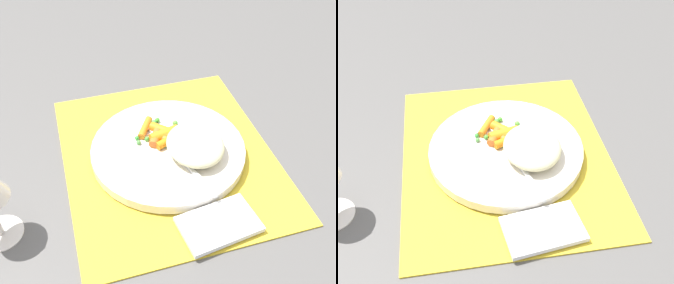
% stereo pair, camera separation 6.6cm
% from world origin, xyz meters
% --- Properties ---
extents(ground_plane, '(2.40, 2.40, 0.00)m').
position_xyz_m(ground_plane, '(0.00, 0.00, 0.00)').
color(ground_plane, '#565451').
extents(placemat, '(0.41, 0.35, 0.01)m').
position_xyz_m(placemat, '(0.00, 0.00, 0.00)').
color(placemat, gold).
rests_on(placemat, ground_plane).
extents(plate, '(0.26, 0.26, 0.02)m').
position_xyz_m(plate, '(0.00, 0.00, 0.01)').
color(plate, silver).
rests_on(plate, placemat).
extents(rice_mound, '(0.11, 0.09, 0.03)m').
position_xyz_m(rice_mound, '(-0.03, -0.04, 0.04)').
color(rice_mound, beige).
rests_on(rice_mound, plate).
extents(carrot_portion, '(0.09, 0.07, 0.02)m').
position_xyz_m(carrot_portion, '(0.02, 0.01, 0.03)').
color(carrot_portion, orange).
rests_on(carrot_portion, plate).
extents(pea_scatter, '(0.08, 0.09, 0.01)m').
position_xyz_m(pea_scatter, '(0.03, -0.00, 0.03)').
color(pea_scatter, green).
rests_on(pea_scatter, plate).
extents(fork, '(0.19, 0.06, 0.01)m').
position_xyz_m(fork, '(-0.02, -0.00, 0.03)').
color(fork, silver).
rests_on(fork, plate).
extents(napkin, '(0.08, 0.12, 0.01)m').
position_xyz_m(napkin, '(-0.16, -0.03, 0.01)').
color(napkin, white).
rests_on(napkin, placemat).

